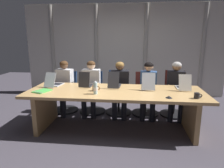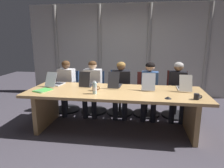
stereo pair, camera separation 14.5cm
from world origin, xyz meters
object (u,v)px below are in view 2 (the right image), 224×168
at_px(office_chair_left_mid, 94,97).
at_px(coffee_mug_far, 197,97).
at_px(laptop_left_mid, 87,83).
at_px(coffee_mug_near, 95,88).
at_px(office_chair_left_end, 68,95).
at_px(spiral_notepad, 43,90).
at_px(person_left_mid, 92,84).
at_px(conference_mic_left_side, 168,98).
at_px(person_center, 121,85).
at_px(person_right_mid, 149,86).
at_px(laptop_right_end, 184,87).
at_px(person_left_end, 65,84).
at_px(water_bottle_primary, 95,88).
at_px(laptop_right_mid, 148,85).
at_px(office_chair_right_mid, 147,99).
at_px(office_chair_right_end, 176,99).
at_px(conference_mic_middle, 198,96).
at_px(person_right_end, 177,87).
at_px(laptop_center, 115,84).
at_px(office_chair_center, 120,97).
at_px(laptop_left_end, 55,83).

distance_m(office_chair_left_mid, coffee_mug_far, 2.36).
bearing_deg(laptop_left_mid, coffee_mug_near, -137.17).
height_order(office_chair_left_end, spiral_notepad, office_chair_left_end).
height_order(person_left_mid, conference_mic_left_side, person_left_mid).
bearing_deg(person_center, person_right_mid, 85.98).
xyz_separation_m(office_chair_left_mid, person_right_mid, (1.26, -0.16, 0.33)).
relative_size(laptop_right_end, office_chair_left_mid, 0.48).
xyz_separation_m(person_left_mid, person_center, (0.64, 0.00, -0.00)).
relative_size(office_chair_left_mid, person_left_mid, 0.78).
xyz_separation_m(person_left_end, water_bottle_primary, (0.94, -1.01, 0.18)).
bearing_deg(laptop_right_mid, office_chair_right_mid, 3.24).
distance_m(laptop_left_mid, coffee_mug_near, 0.39).
height_order(office_chair_right_end, person_left_mid, person_left_mid).
relative_size(person_left_mid, coffee_mug_near, 8.65).
bearing_deg(coffee_mug_near, person_left_mid, 107.71).
xyz_separation_m(coffee_mug_near, conference_mic_middle, (1.76, -0.14, -0.03)).
relative_size(laptop_right_end, person_left_mid, 0.37).
relative_size(laptop_right_mid, person_right_end, 0.41).
height_order(office_chair_left_end, office_chair_left_mid, office_chair_left_mid).
xyz_separation_m(conference_mic_middle, spiral_notepad, (-2.70, -0.01, -0.01)).
relative_size(office_chair_left_mid, office_chair_right_end, 0.95).
bearing_deg(laptop_right_end, person_right_end, 4.54).
bearing_deg(coffee_mug_near, laptop_right_end, 10.70).
relative_size(laptop_left_mid, laptop_center, 0.87).
xyz_separation_m(person_left_end, conference_mic_middle, (2.65, -0.94, 0.10)).
bearing_deg(office_chair_left_end, water_bottle_primary, 48.57).
bearing_deg(office_chair_left_mid, person_left_end, -78.65).
relative_size(office_chair_right_mid, conference_mic_middle, 8.53).
height_order(laptop_right_mid, office_chair_left_mid, laptop_right_mid).
distance_m(coffee_mug_near, conference_mic_left_side, 1.30).
xyz_separation_m(office_chair_right_mid, person_right_mid, (0.04, -0.16, 0.33)).
bearing_deg(person_left_end, water_bottle_primary, 48.41).
bearing_deg(coffee_mug_near, person_right_mid, 38.49).
bearing_deg(person_left_end, conference_mic_middle, 76.07).
bearing_deg(conference_mic_middle, office_chair_right_end, 97.96).
height_order(coffee_mug_far, conference_mic_middle, coffee_mug_far).
xyz_separation_m(office_chair_left_end, person_right_end, (2.50, -0.16, 0.33)).
relative_size(office_chair_center, coffee_mug_far, 7.61).
bearing_deg(coffee_mug_near, laptop_center, 45.97).
xyz_separation_m(person_right_mid, person_right_end, (0.58, 0.00, 0.00)).
height_order(laptop_left_mid, laptop_right_mid, laptop_right_mid).
bearing_deg(conference_mic_left_side, spiral_notepad, 175.75).
distance_m(laptop_right_mid, spiral_notepad, 1.97).
bearing_deg(office_chair_right_mid, office_chair_center, -94.14).
bearing_deg(laptop_right_mid, coffee_mug_near, 109.95).
distance_m(laptop_right_mid, coffee_mug_far, 0.94).
bearing_deg(person_left_end, laptop_left_end, 5.83).
bearing_deg(office_chair_right_end, laptop_right_mid, -38.96).
relative_size(laptop_left_mid, conference_mic_left_side, 3.60).
bearing_deg(person_left_end, coffee_mug_near, 53.63).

